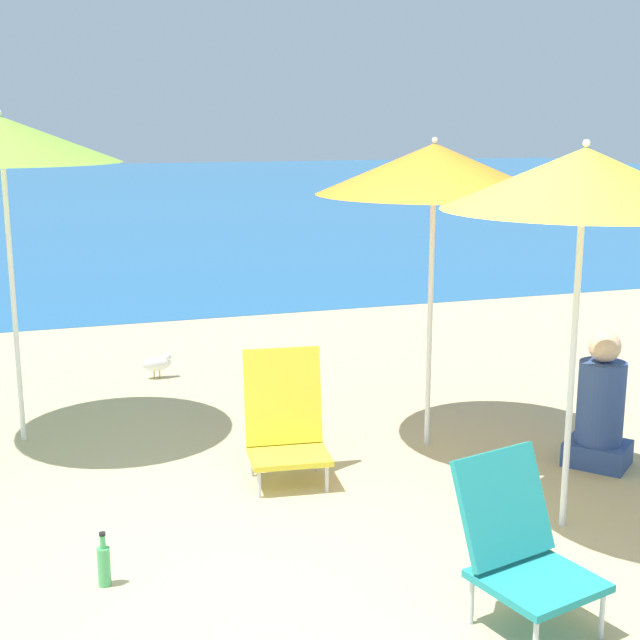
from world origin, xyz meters
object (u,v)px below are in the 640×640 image
Objects in this scene: beach_umbrella_lime at (1,140)px; beach_chair_yellow at (285,420)px; beach_umbrella_yellow at (584,179)px; beach_chair_teal at (520,543)px; beach_umbrella_orange at (434,169)px; person_seated_near at (600,410)px; seagull at (157,363)px; water_bottle at (104,564)px.

beach_chair_yellow is (1.61, -1.26, -1.74)m from beach_umbrella_lime.
beach_umbrella_yellow is 1.92m from beach_chair_teal.
beach_chair_yellow is at bearing -167.05° from beach_umbrella_orange.
person_seated_near is 3.43× the size of seagull.
seagull is at bearing 124.61° from beach_umbrella_orange.
beach_umbrella_yellow reaches higher than beach_umbrella_orange.
beach_umbrella_yellow is at bearing -82.92° from beach_umbrella_orange.
person_seated_near is at bearing -37.81° from beach_umbrella_orange.
person_seated_near is at bearing 10.20° from water_bottle.
water_bottle is at bearing -102.34° from seagull.
water_bottle is (-2.54, 0.13, -1.84)m from beach_umbrella_yellow.
beach_umbrella_lime is 2.64m from seagull.
beach_umbrella_yellow is at bearing -64.75° from seagull.
beach_umbrella_lime is at bearing 99.11° from water_bottle.
water_bottle is at bearing 139.02° from beach_chair_teal.
beach_chair_yellow is (-1.30, 1.18, -1.57)m from beach_umbrella_yellow.
beach_umbrella_lime reaches higher than seagull.
beach_umbrella_orange reaches higher than water_bottle.
beach_umbrella_yellow is 2.34× the size of person_seated_near.
beach_umbrella_yellow is 2.84× the size of beach_chair_teal.
beach_umbrella_yellow is (2.91, -2.44, -0.17)m from beach_umbrella_lime.
seagull is at bearing 106.94° from beach_chair_yellow.
beach_chair_yellow is at bearing 40.17° from water_bottle.
seagull is at bearing 115.25° from beach_umbrella_yellow.
person_seated_near is (2.04, -0.46, 0.00)m from beach_chair_yellow.
beach_umbrella_orange is at bearing 102.29° from person_seated_near.
beach_umbrella_lime is 4.40m from person_seated_near.
beach_umbrella_lime is 2.52× the size of person_seated_near.
beach_umbrella_orange reaches higher than beach_chair_yellow.
beach_chair_yellow is at bearing -79.90° from seagull.
beach_umbrella_yellow reaches higher than beach_chair_teal.
beach_umbrella_yellow is 2.60× the size of beach_chair_yellow.
beach_chair_teal is 2.69× the size of water_bottle.
beach_chair_teal is at bearing -174.83° from person_seated_near.
water_bottle is at bearing -80.89° from beach_umbrella_lime.
water_bottle is at bearing -132.99° from beach_chair_yellow.
beach_chair_yellow is 3.10× the size of seagull.
beach_umbrella_orange is at bearing -55.39° from seagull.
beach_umbrella_yellow is 7.64× the size of water_bottle.
beach_umbrella_lime reaches higher than beach_umbrella_yellow.
beach_umbrella_orange is at bearing 28.90° from water_bottle.
beach_umbrella_lime is 8.66× the size of seagull.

